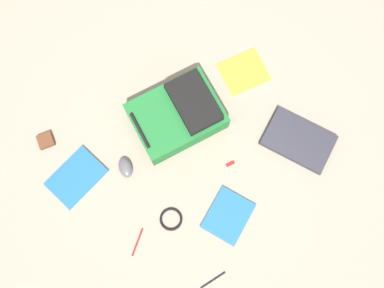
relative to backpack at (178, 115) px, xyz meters
name	(u,v)px	position (x,y,z in m)	size (l,w,h in m)	color
ground_plane	(191,153)	(-0.18, 0.09, -0.07)	(4.02, 4.02, 0.00)	gray
backpack	(178,115)	(0.00, 0.00, 0.00)	(0.45, 0.52, 0.17)	#1E662D
laptop	(299,140)	(-0.53, -0.36, -0.06)	(0.41, 0.32, 0.03)	#24242C
book_red	(77,178)	(0.14, 0.60, -0.06)	(0.21, 0.28, 0.02)	silver
book_blue	(228,216)	(-0.55, 0.18, -0.07)	(0.25, 0.28, 0.01)	silver
book_manual	(244,72)	(-0.06, -0.44, -0.07)	(0.28, 0.29, 0.01)	silver
computer_mouse	(125,167)	(0.00, 0.38, -0.05)	(0.07, 0.11, 0.04)	#4C4C51
cable_coil	(171,219)	(-0.35, 0.40, -0.07)	(0.12, 0.12, 0.01)	black
pen_black	(213,280)	(-0.71, 0.46, -0.07)	(0.01, 0.01, 0.14)	black
pen_blue	(137,242)	(-0.32, 0.60, -0.07)	(0.01, 0.01, 0.14)	red
earbud_pouch	(46,140)	(0.40, 0.59, -0.06)	(0.08, 0.08, 0.03)	#59331E
usb_stick	(230,164)	(-0.37, -0.02, -0.07)	(0.02, 0.05, 0.01)	#B21919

